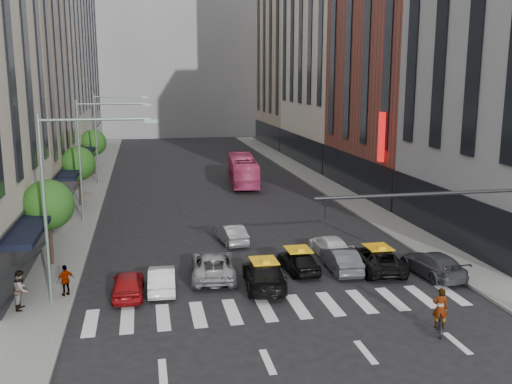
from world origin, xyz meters
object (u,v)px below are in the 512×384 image
car_white_front (162,279)px  streetlamp_mid (92,145)px  taxi_center (298,261)px  motorcycle (439,324)px  streetlamp_far (105,126)px  taxi_left (264,274)px  pedestrian_far (66,280)px  streetlamp_near (64,184)px  pedestrian_near (21,290)px  bus (243,170)px  car_red (128,284)px

car_white_front → streetlamp_mid: bearing=-71.8°
taxi_center → motorcycle: taxi_center is taller
streetlamp_far → taxi_left: 33.50m
car_white_front → pedestrian_far: (-4.68, -0.13, 0.30)m
streetlamp_near → motorcycle: bearing=-22.4°
pedestrian_near → pedestrian_far: 2.26m
streetlamp_near → pedestrian_near: size_ratio=4.80×
taxi_left → motorcycle: taxi_left is taller
car_white_front → pedestrian_near: bearing=15.1°
streetlamp_mid → pedestrian_near: (-2.16, -16.60, -4.82)m
streetlamp_near → taxi_center: size_ratio=2.37×
streetlamp_mid → motorcycle: bearing=-55.0°
streetlamp_mid → taxi_center: 18.94m
pedestrian_near → streetlamp_far: bearing=-1.6°
streetlamp_near → streetlamp_far: bearing=90.0°
motorcycle → streetlamp_mid: bearing=-32.4°
taxi_center → pedestrian_far: pedestrian_far is taller
streetlamp_mid → bus: 19.37m
motorcycle → streetlamp_far: bearing=-45.1°
car_white_front → streetlamp_far: bearing=-79.9°
streetlamp_near → pedestrian_far: 5.04m
taxi_left → bus: bearing=-92.2°
streetlamp_near → car_white_front: bearing=11.6°
taxi_left → pedestrian_near: (-11.72, -0.91, 0.37)m
streetlamp_far → pedestrian_far: (-0.36, -31.24, -4.97)m
streetlamp_far → motorcycle: bearing=-67.7°
car_red → taxi_left: bearing=-179.8°
streetlamp_mid → taxi_center: size_ratio=2.37×
pedestrian_near → pedestrian_far: (1.80, 1.36, -0.15)m
streetlamp_mid → car_white_front: bearing=-74.0°
car_white_front → motorcycle: bearing=149.4°
streetlamp_mid → pedestrian_near: streetlamp_mid is taller
streetlamp_mid → taxi_left: size_ratio=1.83×
pedestrian_far → streetlamp_near: bearing=84.1°
car_red → pedestrian_near: pedestrian_near is taller
motorcycle → pedestrian_near: (-17.92, 5.89, 0.67)m
streetlamp_far → bus: streetlamp_far is taller
motorcycle → pedestrian_near: 18.88m
streetlamp_near → streetlamp_far: 32.00m
streetlamp_mid → pedestrian_near: 17.42m
bus → pedestrian_near: bus is taller
car_white_front → taxi_left: bearing=175.9°
taxi_center → pedestrian_near: bearing=5.2°
car_red → bus: (10.87, 28.72, 0.82)m
taxi_center → bus: size_ratio=0.36×
streetlamp_near → pedestrian_near: (-2.16, -0.60, -4.82)m
car_red → taxi_center: bearing=-167.6°
car_red → motorcycle: size_ratio=2.40×
pedestrian_far → pedestrian_near: bearing=5.9°
streetlamp_near → pedestrian_near: 5.31m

